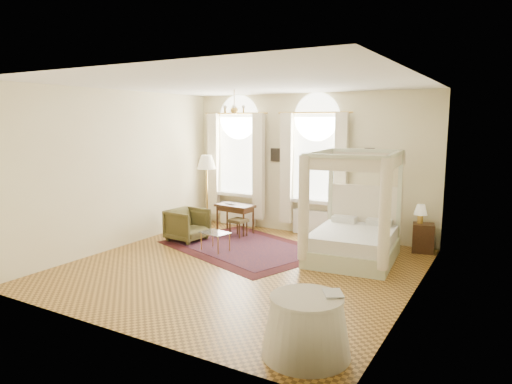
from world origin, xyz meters
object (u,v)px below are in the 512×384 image
nightstand (423,238)px  side_table (306,326)px  writing_desk (235,209)px  coffee_table (215,234)px  floor_lamp (207,166)px  stool (238,222)px  canopy_bed (353,236)px  armchair (187,225)px

nightstand → side_table: (-0.39, -5.03, 0.05)m
writing_desk → side_table: side_table is taller
nightstand → coffee_table: bearing=-151.2°
coffee_table → side_table: bearing=-41.7°
floor_lamp → writing_desk: bearing=-9.0°
nightstand → stool: bearing=-168.0°
nightstand → coffee_table: (-3.73, -2.05, 0.06)m
nightstand → stool: nightstand is taller
writing_desk → stool: 0.46m
stool → coffee_table: bearing=-80.7°
canopy_bed → armchair: bearing=-173.5°
nightstand → writing_desk: writing_desk is taller
nightstand → floor_lamp: 5.29m
canopy_bed → nightstand: size_ratio=3.54×
canopy_bed → stool: bearing=171.7°
armchair → nightstand: bearing=-66.3°
stool → floor_lamp: (-1.19, 0.43, 1.21)m
coffee_table → canopy_bed: bearing=16.7°
coffee_table → side_table: (3.34, -2.97, -0.01)m
nightstand → coffee_table: size_ratio=0.92×
nightstand → floor_lamp: bearing=-175.5°
nightstand → armchair: armchair is taller
nightstand → stool: size_ratio=1.40×
floor_lamp → side_table: 6.72m
canopy_bed → coffee_table: 2.78m
coffee_table → side_table: 4.47m
coffee_table → side_table: side_table is taller
nightstand → writing_desk: bearing=-172.5°
canopy_bed → stool: size_ratio=4.94×
floor_lamp → nightstand: bearing=4.5°
stool → writing_desk: bearing=133.7°
armchair → side_table: bearing=-123.2°
stool → side_table: 5.48m
canopy_bed → side_table: (0.68, -3.77, -0.13)m
writing_desk → armchair: bearing=-116.1°
writing_desk → floor_lamp: (-0.92, 0.15, 0.97)m
writing_desk → armchair: size_ratio=1.23×
nightstand → armchair: bearing=-160.6°
side_table → stool: bearing=130.2°
canopy_bed → writing_desk: bearing=167.4°
floor_lamp → side_table: (4.73, -4.62, -1.22)m
nightstand → side_table: bearing=-94.5°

